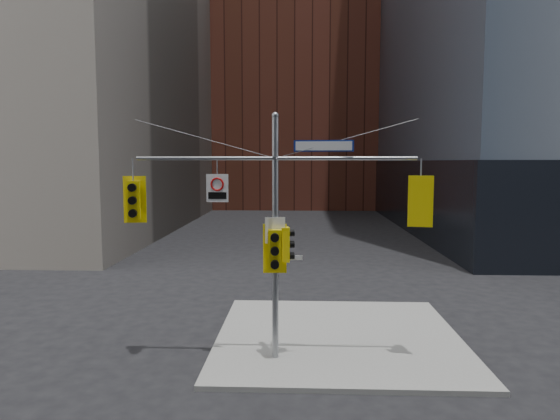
# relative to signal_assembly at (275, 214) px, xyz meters

# --- Properties ---
(ground) EXTENTS (160.00, 160.00, 0.00)m
(ground) POSITION_rel_signal_assembly_xyz_m (0.00, -1.99, -4.42)
(ground) COLOR black
(ground) RESTS_ON ground
(sidewalk_corner) EXTENTS (8.00, 8.00, 0.15)m
(sidewalk_corner) POSITION_rel_signal_assembly_xyz_m (2.00, 2.01, -4.34)
(sidewalk_corner) COLOR gray
(sidewalk_corner) RESTS_ON ground
(brick_midrise) EXTENTS (26.00, 20.00, 28.00)m
(brick_midrise) POSITION_rel_signal_assembly_xyz_m (0.00, 56.01, 9.58)
(brick_midrise) COLOR brown
(brick_midrise) RESTS_ON ground
(signal_assembly) EXTENTS (8.00, 0.80, 7.30)m
(signal_assembly) POSITION_rel_signal_assembly_xyz_m (0.00, 0.00, 0.00)
(signal_assembly) COLOR gray
(signal_assembly) RESTS_ON ground
(traffic_light_west_arm) EXTENTS (0.66, 0.57, 1.38)m
(traffic_light_west_arm) POSITION_rel_signal_assembly_xyz_m (-4.12, 0.01, 0.38)
(traffic_light_west_arm) COLOR yellow
(traffic_light_west_arm) RESTS_ON ground
(traffic_light_east_arm) EXTENTS (0.68, 0.61, 1.44)m
(traffic_light_east_arm) POSITION_rel_signal_assembly_xyz_m (4.11, 0.00, 0.38)
(traffic_light_east_arm) COLOR yellow
(traffic_light_east_arm) RESTS_ON ground
(traffic_light_pole_side) EXTENTS (0.42, 0.36, 1.01)m
(traffic_light_pole_side) POSITION_rel_signal_assembly_xyz_m (0.32, 0.01, -0.89)
(traffic_light_pole_side) COLOR yellow
(traffic_light_pole_side) RESTS_ON ground
(traffic_light_pole_front) EXTENTS (0.68, 0.55, 1.42)m
(traffic_light_pole_front) POSITION_rel_signal_assembly_xyz_m (-0.00, -0.27, -1.00)
(traffic_light_pole_front) COLOR yellow
(traffic_light_pole_front) RESTS_ON ground
(street_sign_blade) EXTENTS (1.69, 0.18, 0.33)m
(street_sign_blade) POSITION_rel_signal_assembly_xyz_m (1.37, 0.00, 1.93)
(street_sign_blade) COLOR navy
(street_sign_blade) RESTS_ON ground
(regulatory_sign_arm) EXTENTS (0.64, 0.12, 0.81)m
(regulatory_sign_arm) POSITION_rel_signal_assembly_xyz_m (-1.67, -0.02, 0.76)
(regulatory_sign_arm) COLOR silver
(regulatory_sign_arm) RESTS_ON ground
(regulatory_sign_pole) EXTENTS (0.57, 0.10, 0.75)m
(regulatory_sign_pole) POSITION_rel_signal_assembly_xyz_m (0.00, -0.11, -0.49)
(regulatory_sign_pole) COLOR silver
(regulatory_sign_pole) RESTS_ON ground
(street_blade_ew) EXTENTS (0.68, 0.06, 0.14)m
(street_blade_ew) POSITION_rel_signal_assembly_xyz_m (0.45, 0.01, -1.28)
(street_blade_ew) COLOR silver
(street_blade_ew) RESTS_ON ground
(street_blade_ns) EXTENTS (0.06, 0.82, 0.16)m
(street_blade_ns) POSITION_rel_signal_assembly_xyz_m (0.00, 0.46, -1.72)
(street_blade_ns) COLOR #145926
(street_blade_ns) RESTS_ON ground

